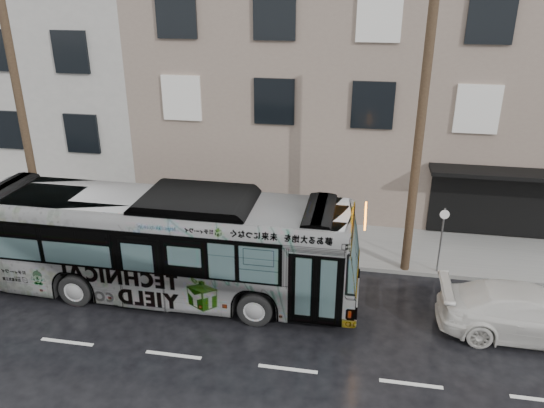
{
  "coord_description": "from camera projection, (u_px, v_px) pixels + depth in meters",
  "views": [
    {
      "loc": [
        4.81,
        -13.7,
        9.53
      ],
      "look_at": [
        1.86,
        2.5,
        2.61
      ],
      "focal_mm": 35.0,
      "sensor_mm": 36.0,
      "label": 1
    }
  ],
  "objects": [
    {
      "name": "ground",
      "position": [
        201.0,
        305.0,
        16.91
      ],
      "size": [
        120.0,
        120.0,
        0.0
      ],
      "primitive_type": "plane",
      "color": "black",
      "rests_on": "ground"
    },
    {
      "name": "sidewalk",
      "position": [
        237.0,
        236.0,
        21.33
      ],
      "size": [
        90.0,
        3.6,
        0.15
      ],
      "primitive_type": "cube",
      "color": "gray",
      "rests_on": "ground"
    },
    {
      "name": "building_taupe",
      "position": [
        374.0,
        72.0,
        25.47
      ],
      "size": [
        20.0,
        12.0,
        11.0
      ],
      "primitive_type": "cube",
      "color": "gray",
      "rests_on": "ground"
    },
    {
      "name": "utility_pole_front",
      "position": [
        418.0,
        146.0,
        17.03
      ],
      "size": [
        0.3,
        0.3,
        9.0
      ],
      "primitive_type": "cylinder",
      "color": "#453522",
      "rests_on": "sidewalk"
    },
    {
      "name": "utility_pole_rear",
      "position": [
        24.0,
        126.0,
        19.34
      ],
      "size": [
        0.3,
        0.3,
        9.0
      ],
      "primitive_type": "cylinder",
      "color": "#453522",
      "rests_on": "sidewalk"
    },
    {
      "name": "sign_post",
      "position": [
        441.0,
        241.0,
        18.13
      ],
      "size": [
        0.06,
        0.06,
        2.4
      ],
      "primitive_type": "cylinder",
      "color": "slate",
      "rests_on": "sidewalk"
    },
    {
      "name": "bus",
      "position": [
        162.0,
        243.0,
        17.03
      ],
      "size": [
        12.7,
        3.02,
        3.53
      ],
      "primitive_type": "imported",
      "rotation": [
        0.0,
        0.0,
        1.57
      ],
      "color": "#B2B2B2",
      "rests_on": "ground"
    },
    {
      "name": "white_sedan",
      "position": [
        529.0,
        313.0,
        15.24
      ],
      "size": [
        5.09,
        2.08,
        1.48
      ],
      "primitive_type": "imported",
      "rotation": [
        0.0,
        0.0,
        1.57
      ],
      "color": "silver",
      "rests_on": "ground"
    }
  ]
}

